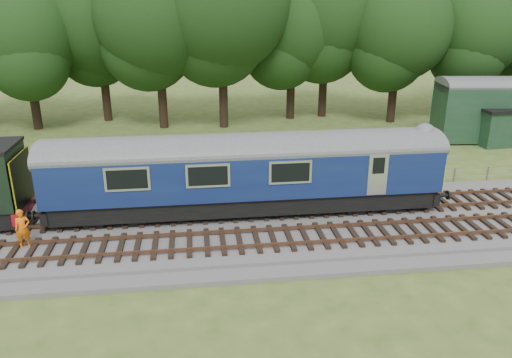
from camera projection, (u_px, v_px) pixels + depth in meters
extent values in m
plane|color=#3E551F|center=(252.00, 231.00, 22.58)|extent=(120.00, 120.00, 0.00)
cube|color=#4C4C4F|center=(252.00, 228.00, 22.52)|extent=(70.00, 7.00, 0.35)
cube|color=brown|center=(250.00, 215.00, 23.05)|extent=(66.50, 0.07, 0.14)
cube|color=brown|center=(247.00, 203.00, 24.38)|extent=(66.50, 0.07, 0.14)
cube|color=brown|center=(259.00, 245.00, 20.25)|extent=(66.50, 0.07, 0.14)
cube|color=brown|center=(254.00, 230.00, 21.59)|extent=(66.50, 0.07, 0.14)
cube|color=black|center=(246.00, 198.00, 23.51)|extent=(17.46, 2.52, 0.85)
cube|color=#0E194E|center=(246.00, 170.00, 23.02)|extent=(18.00, 2.80, 2.05)
cube|color=yellow|center=(431.00, 169.00, 24.22)|extent=(0.06, 2.74, 1.30)
cube|color=black|center=(369.00, 196.00, 24.29)|extent=(2.60, 2.00, 0.55)
cube|color=black|center=(116.00, 208.00, 22.86)|extent=(2.60, 2.00, 0.55)
cube|color=#A30C1B|center=(24.00, 209.00, 22.32)|extent=(0.25, 2.60, 0.55)
cube|color=yellow|center=(22.00, 179.00, 21.85)|extent=(0.06, 2.55, 2.30)
imported|color=orange|center=(23.00, 229.00, 20.14)|extent=(0.71, 0.62, 1.65)
cube|color=#17331F|center=(495.00, 126.00, 35.90)|extent=(3.19, 3.19, 2.49)
cube|color=black|center=(498.00, 108.00, 35.44)|extent=(3.51, 3.51, 0.20)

